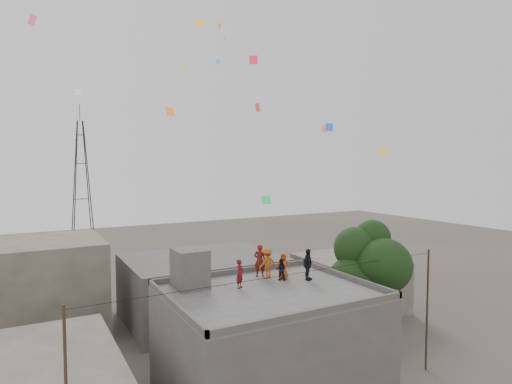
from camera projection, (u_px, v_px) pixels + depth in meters
main_building at (269, 351)px, 21.59m from camera, size 10.00×8.00×6.10m
parapet at (269, 289)px, 21.39m from camera, size 10.00×8.00×0.30m
stair_head_box at (190, 268)px, 22.07m from camera, size 1.60×1.80×2.00m
neighbor_north at (203, 287)px, 34.83m from camera, size 12.00×9.00×5.00m
neighbor_northwest at (36, 289)px, 30.74m from camera, size 9.00×8.00×7.00m
neighbor_east at (349, 283)px, 37.13m from camera, size 7.00×8.00×4.40m
tree at (370, 271)px, 25.46m from camera, size 4.90×4.60×9.10m
utility_line at (291, 343)px, 20.69m from camera, size 20.12×0.62×7.40m
transmission_tower at (82, 191)px, 54.26m from camera, size 2.97×2.97×20.01m
person_red_adult at (260, 261)px, 24.19m from camera, size 0.80×0.74×1.84m
person_orange_child at (283, 266)px, 23.75m from camera, size 0.85×0.79×1.46m
person_dark_child at (281, 269)px, 23.49m from camera, size 0.73×0.70×1.19m
person_dark_adult at (308, 265)px, 23.47m from camera, size 1.08×0.90×1.73m
person_orange_adult at (267, 263)px, 23.90m from camera, size 1.14×0.73×1.68m
person_red_child at (240, 274)px, 21.94m from camera, size 0.64×0.63×1.49m
kites at (240, 96)px, 26.75m from camera, size 19.20×16.30×12.93m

